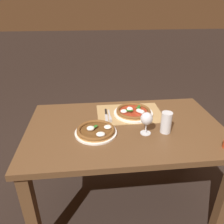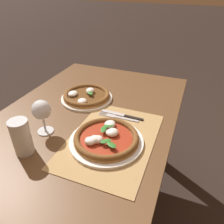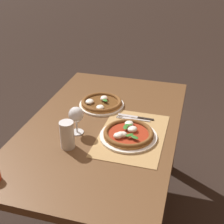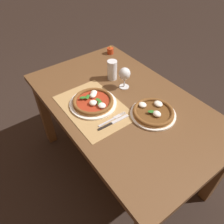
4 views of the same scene
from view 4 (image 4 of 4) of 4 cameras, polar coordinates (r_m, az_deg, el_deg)
ground_plane at (r=2.01m, az=2.08°, el=-13.46°), size 24.00×24.00×0.00m
dining_table at (r=1.51m, az=2.68°, el=-0.22°), size 1.37×0.84×0.74m
paper_placemat at (r=1.40m, az=-4.79°, el=1.23°), size 0.50×0.34×0.00m
pizza_near at (r=1.41m, az=-4.92°, el=2.72°), size 0.30×0.30×0.05m
pizza_far at (r=1.36m, az=10.71°, el=-0.09°), size 0.28×0.28×0.05m
wine_glass at (r=1.51m, az=3.31°, el=9.76°), size 0.08×0.08×0.16m
pint_glass at (r=1.61m, az=0.04°, el=10.83°), size 0.07×0.07×0.15m
fork at (r=1.31m, az=0.16°, el=-1.85°), size 0.02×0.20×0.00m
knife at (r=1.30m, az=0.42°, el=-2.69°), size 0.02×0.22×0.01m
votive_candle at (r=1.97m, az=-0.44°, el=15.66°), size 0.06×0.06×0.07m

